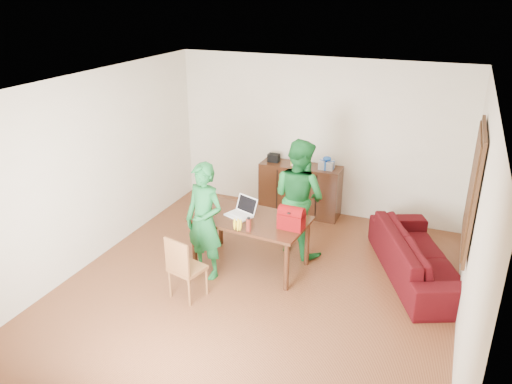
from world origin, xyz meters
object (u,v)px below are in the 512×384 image
at_px(chair, 187,279).
at_px(bottle, 249,224).
at_px(sofa, 419,256).
at_px(person_near, 204,221).
at_px(laptop, 239,213).
at_px(person_far, 299,197).
at_px(red_bag, 291,220).
at_px(table, 251,224).

distance_m(chair, bottle, 1.06).
bearing_deg(bottle, sofa, 24.71).
bearing_deg(person_near, laptop, 69.82).
xyz_separation_m(person_far, red_bag, (0.14, -0.76, -0.01)).
xyz_separation_m(table, chair, (-0.45, -1.04, -0.40)).
bearing_deg(bottle, person_near, -171.10).
bearing_deg(person_far, laptop, 70.37).
height_order(table, person_near, person_near).
height_order(person_near, person_far, person_far).
xyz_separation_m(chair, person_far, (0.94, 1.71, 0.62)).
xyz_separation_m(red_bag, sofa, (1.63, 0.69, -0.56)).
bearing_deg(person_near, table, 57.46).
bearing_deg(bottle, red_bag, 29.91).
height_order(table, red_bag, red_bag).
relative_size(person_far, sofa, 0.81).
bearing_deg(red_bag, laptop, 177.88).
relative_size(table, laptop, 3.91).
relative_size(table, sofa, 0.77).
height_order(bottle, sofa, bottle).
distance_m(person_near, laptop, 0.55).
height_order(person_near, red_bag, person_near).
distance_m(person_far, bottle, 1.10).
xyz_separation_m(person_near, red_bag, (1.10, 0.38, 0.05)).
relative_size(table, bottle, 8.42).
xyz_separation_m(table, laptop, (-0.18, -0.01, 0.14)).
xyz_separation_m(table, person_far, (0.49, 0.67, 0.23)).
xyz_separation_m(table, sofa, (2.26, 0.61, -0.34)).
bearing_deg(laptop, person_near, -101.85).
distance_m(person_far, laptop, 0.95).
distance_m(chair, laptop, 1.19).
bearing_deg(sofa, person_near, 86.95).
relative_size(table, chair, 1.90).
distance_m(person_near, red_bag, 1.17).
height_order(laptop, red_bag, laptop).
bearing_deg(table, red_bag, -3.39).
bearing_deg(laptop, chair, -83.39).
bearing_deg(laptop, red_bag, 15.75).
height_order(chair, bottle, bottle).
relative_size(person_near, red_bag, 4.81).
height_order(table, chair, chair).
xyz_separation_m(chair, red_bag, (1.07, 0.95, 0.62)).
bearing_deg(bottle, table, 109.14).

